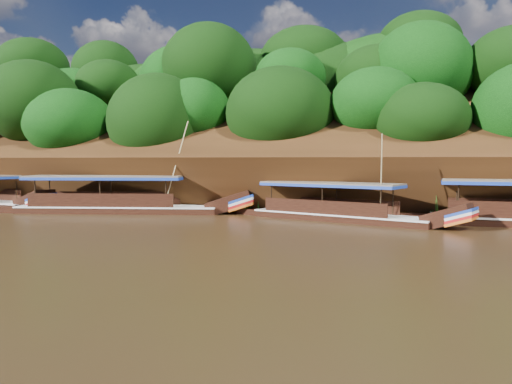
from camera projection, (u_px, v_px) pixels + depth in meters
The scene contains 5 objects.
ground at pixel (300, 239), 22.56m from camera, with size 160.00×160.00×0.00m, color black.
riverbank at pixel (350, 179), 44.21m from camera, with size 120.00×30.06×19.40m.
boat_1 at pixel (350, 213), 28.99m from camera, with size 12.82×5.96×5.39m.
boat_2 at pixel (130, 205), 33.68m from camera, with size 16.05×5.49×6.65m.
reeds at pixel (278, 202), 32.65m from camera, with size 48.53×1.93×1.82m.
Camera 1 is at (4.40, -22.03, 3.57)m, focal length 35.00 mm.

